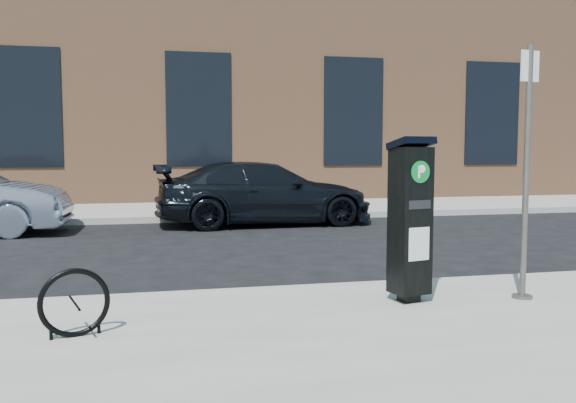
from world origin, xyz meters
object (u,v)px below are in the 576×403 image
object	(u,v)px
parking_kiosk	(410,218)
bike_rack	(74,303)
sign_pole	(526,175)
car_dark	(264,193)

from	to	relation	value
parking_kiosk	bike_rack	size ratio (longest dim) A/B	2.89
sign_pole	parking_kiosk	bearing A→B (deg)	161.72
car_dark	bike_rack	bearing A→B (deg)	157.42
parking_kiosk	car_dark	distance (m)	8.17
parking_kiosk	bike_rack	distance (m)	3.50
parking_kiosk	sign_pole	xyz separation A→B (m)	(1.29, -0.15, 0.46)
sign_pole	bike_rack	bearing A→B (deg)	173.06
bike_rack	car_dark	distance (m)	9.30
car_dark	sign_pole	bearing A→B (deg)	-172.23
sign_pole	car_dark	world-z (taller)	sign_pole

